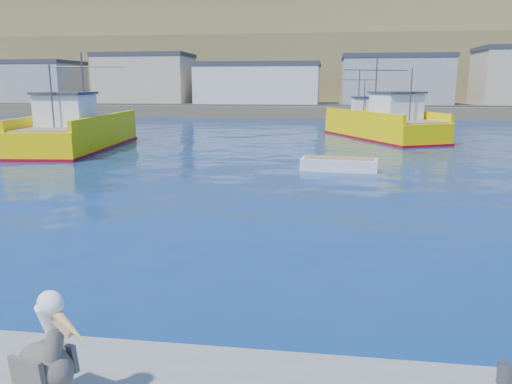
# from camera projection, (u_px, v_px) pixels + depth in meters

# --- Properties ---
(ground) EXTENTS (260.00, 260.00, 0.00)m
(ground) POSITION_uv_depth(u_px,v_px,m) (296.00, 299.00, 10.53)
(ground) COLOR #071854
(ground) RESTS_ON ground
(dock_bollards) EXTENTS (36.20, 0.20, 0.30)m
(dock_bollards) POSITION_uv_depth(u_px,v_px,m) (324.00, 359.00, 7.02)
(dock_bollards) COLOR #4C4C4C
(dock_bollards) RESTS_ON dock
(far_shore) EXTENTS (200.00, 81.00, 24.00)m
(far_shore) POSITION_uv_depth(u_px,v_px,m) (327.00, 64.00, 114.30)
(far_shore) COLOR brown
(far_shore) RESTS_ON ground
(trawler_yellow_a) EXTENTS (6.05, 13.62, 6.77)m
(trawler_yellow_a) POSITION_uv_depth(u_px,v_px,m) (78.00, 132.00, 35.04)
(trawler_yellow_a) COLOR #FFD600
(trawler_yellow_a) RESTS_ON ground
(trawler_yellow_b) EXTENTS (9.63, 13.48, 6.71)m
(trawler_yellow_b) POSITION_uv_depth(u_px,v_px,m) (384.00, 125.00, 41.54)
(trawler_yellow_b) COLOR #FFD600
(trawler_yellow_b) RESTS_ON ground
(boat_orange) EXTENTS (3.87, 7.61, 5.95)m
(boat_orange) POSITION_uv_depth(u_px,v_px,m) (360.00, 117.00, 53.87)
(boat_orange) COLOR #C7521A
(boat_orange) RESTS_ON ground
(skiff_mid) EXTENTS (4.05, 1.72, 0.86)m
(skiff_mid) POSITION_uv_depth(u_px,v_px,m) (339.00, 165.00, 26.24)
(skiff_mid) COLOR silver
(skiff_mid) RESTS_ON ground
(pelican) EXTENTS (1.25, 0.82, 1.58)m
(pelican) POSITION_uv_depth(u_px,v_px,m) (47.00, 358.00, 6.08)
(pelican) COLOR #595451
(pelican) RESTS_ON dock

